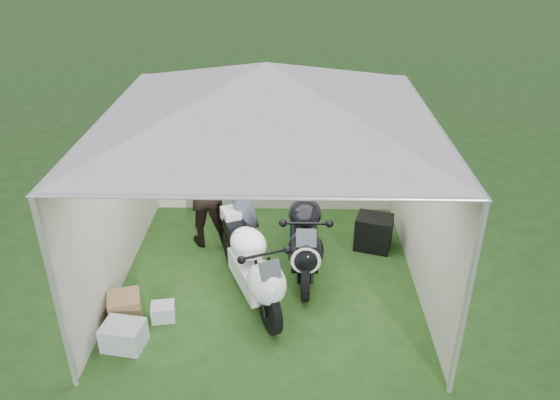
{
  "coord_description": "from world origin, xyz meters",
  "views": [
    {
      "loc": [
        0.29,
        -6.22,
        4.51
      ],
      "look_at": [
        0.15,
        0.35,
        1.04
      ],
      "focal_mm": 35.0,
      "sensor_mm": 36.0,
      "label": 1
    }
  ],
  "objects_px": {
    "canopy_tent": "(267,97)",
    "crate_1": "(125,308)",
    "paddock_stand": "(303,226)",
    "person_dark_jacket": "(205,190)",
    "motorcycle_white": "(253,265)",
    "person_blue_jacket": "(242,203)",
    "crate_2": "(163,312)",
    "motorcycle_black": "(305,235)",
    "equipment_box": "(374,232)",
    "crate_0": "(124,335)"
  },
  "relations": [
    {
      "from": "motorcycle_white",
      "to": "equipment_box",
      "type": "relative_size",
      "value": 3.67
    },
    {
      "from": "equipment_box",
      "to": "crate_2",
      "type": "distance_m",
      "value": 3.31
    },
    {
      "from": "equipment_box",
      "to": "person_blue_jacket",
      "type": "bearing_deg",
      "value": -169.42
    },
    {
      "from": "motorcycle_black",
      "to": "crate_1",
      "type": "height_order",
      "value": "motorcycle_black"
    },
    {
      "from": "person_dark_jacket",
      "to": "equipment_box",
      "type": "height_order",
      "value": "person_dark_jacket"
    },
    {
      "from": "motorcycle_white",
      "to": "person_blue_jacket",
      "type": "relative_size",
      "value": 1.02
    },
    {
      "from": "person_dark_jacket",
      "to": "paddock_stand",
      "type": "bearing_deg",
      "value": -166.22
    },
    {
      "from": "paddock_stand",
      "to": "person_blue_jacket",
      "type": "distance_m",
      "value": 1.38
    },
    {
      "from": "motorcycle_black",
      "to": "equipment_box",
      "type": "relative_size",
      "value": 4.05
    },
    {
      "from": "person_blue_jacket",
      "to": "crate_1",
      "type": "height_order",
      "value": "person_blue_jacket"
    },
    {
      "from": "paddock_stand",
      "to": "crate_2",
      "type": "distance_m",
      "value": 2.72
    },
    {
      "from": "crate_2",
      "to": "motorcycle_black",
      "type": "bearing_deg",
      "value": 31.74
    },
    {
      "from": "canopy_tent",
      "to": "person_blue_jacket",
      "type": "distance_m",
      "value": 1.74
    },
    {
      "from": "equipment_box",
      "to": "crate_1",
      "type": "distance_m",
      "value": 3.72
    },
    {
      "from": "motorcycle_white",
      "to": "paddock_stand",
      "type": "xyz_separation_m",
      "value": [
        0.67,
        1.68,
        -0.4
      ]
    },
    {
      "from": "motorcycle_white",
      "to": "person_dark_jacket",
      "type": "bearing_deg",
      "value": 95.41
    },
    {
      "from": "paddock_stand",
      "to": "equipment_box",
      "type": "relative_size",
      "value": 0.79
    },
    {
      "from": "crate_2",
      "to": "paddock_stand",
      "type": "bearing_deg",
      "value": 49.21
    },
    {
      "from": "paddock_stand",
      "to": "person_dark_jacket",
      "type": "distance_m",
      "value": 1.65
    },
    {
      "from": "motorcycle_black",
      "to": "equipment_box",
      "type": "height_order",
      "value": "motorcycle_black"
    },
    {
      "from": "motorcycle_black",
      "to": "person_blue_jacket",
      "type": "bearing_deg",
      "value": 164.07
    },
    {
      "from": "equipment_box",
      "to": "person_dark_jacket",
      "type": "bearing_deg",
      "value": 177.24
    },
    {
      "from": "crate_1",
      "to": "motorcycle_white",
      "type": "bearing_deg",
      "value": 14.1
    },
    {
      "from": "person_dark_jacket",
      "to": "person_blue_jacket",
      "type": "xyz_separation_m",
      "value": [
        0.58,
        -0.48,
        0.04
      ]
    },
    {
      "from": "canopy_tent",
      "to": "motorcycle_white",
      "type": "relative_size",
      "value": 2.96
    },
    {
      "from": "person_dark_jacket",
      "to": "crate_1",
      "type": "height_order",
      "value": "person_dark_jacket"
    },
    {
      "from": "crate_1",
      "to": "person_blue_jacket",
      "type": "bearing_deg",
      "value": 45.07
    },
    {
      "from": "paddock_stand",
      "to": "person_dark_jacket",
      "type": "relative_size",
      "value": 0.23
    },
    {
      "from": "crate_0",
      "to": "crate_2",
      "type": "relative_size",
      "value": 1.62
    },
    {
      "from": "paddock_stand",
      "to": "motorcycle_black",
      "type": "bearing_deg",
      "value": -90.13
    },
    {
      "from": "paddock_stand",
      "to": "crate_0",
      "type": "distance_m",
      "value": 3.32
    },
    {
      "from": "person_dark_jacket",
      "to": "equipment_box",
      "type": "distance_m",
      "value": 2.59
    },
    {
      "from": "canopy_tent",
      "to": "motorcycle_white",
      "type": "xyz_separation_m",
      "value": [
        -0.18,
        -0.55,
        -2.02
      ]
    },
    {
      "from": "canopy_tent",
      "to": "person_blue_jacket",
      "type": "xyz_separation_m",
      "value": [
        -0.39,
        0.42,
        -1.64
      ]
    },
    {
      "from": "person_dark_jacket",
      "to": "canopy_tent",
      "type": "bearing_deg",
      "value": 141.99
    },
    {
      "from": "motorcycle_black",
      "to": "equipment_box",
      "type": "xyz_separation_m",
      "value": [
        1.05,
        0.62,
        -0.32
      ]
    },
    {
      "from": "canopy_tent",
      "to": "person_blue_jacket",
      "type": "bearing_deg",
      "value": 132.91
    },
    {
      "from": "person_dark_jacket",
      "to": "crate_0",
      "type": "distance_m",
      "value": 2.53
    },
    {
      "from": "equipment_box",
      "to": "crate_0",
      "type": "xyz_separation_m",
      "value": [
        -3.18,
        -2.2,
        -0.11
      ]
    },
    {
      "from": "canopy_tent",
      "to": "motorcycle_white",
      "type": "distance_m",
      "value": 2.1
    },
    {
      "from": "motorcycle_white",
      "to": "motorcycle_black",
      "type": "relative_size",
      "value": 0.91
    },
    {
      "from": "canopy_tent",
      "to": "crate_1",
      "type": "bearing_deg",
      "value": -151.62
    },
    {
      "from": "crate_2",
      "to": "equipment_box",
      "type": "bearing_deg",
      "value": 31.22
    },
    {
      "from": "canopy_tent",
      "to": "paddock_stand",
      "type": "xyz_separation_m",
      "value": [
        0.5,
        1.13,
        -2.42
      ]
    },
    {
      "from": "motorcycle_white",
      "to": "motorcycle_black",
      "type": "distance_m",
      "value": 0.98
    },
    {
      "from": "equipment_box",
      "to": "crate_2",
      "type": "xyz_separation_m",
      "value": [
        -2.83,
        -1.71,
        -0.16
      ]
    },
    {
      "from": "paddock_stand",
      "to": "crate_0",
      "type": "height_order",
      "value": "same"
    },
    {
      "from": "person_blue_jacket",
      "to": "crate_0",
      "type": "height_order",
      "value": "person_blue_jacket"
    },
    {
      "from": "person_dark_jacket",
      "to": "crate_2",
      "type": "distance_m",
      "value": 2.02
    },
    {
      "from": "motorcycle_white",
      "to": "crate_0",
      "type": "relative_size",
      "value": 4.12
    }
  ]
}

